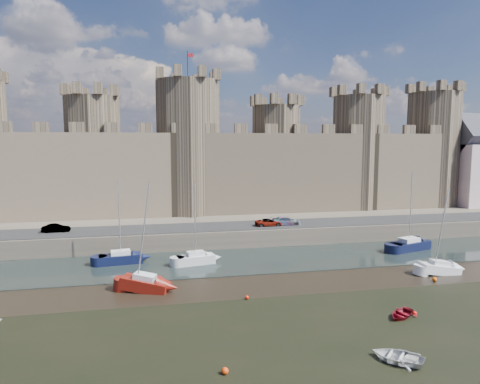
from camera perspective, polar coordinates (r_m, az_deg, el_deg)
The scene contains 19 objects.
ground at distance 31.72m, azimuth -2.80°, elevation -21.53°, with size 160.00×160.00×0.00m, color black.
water_channel at distance 53.92m, azimuth -6.71°, elevation -9.46°, with size 160.00×12.00×0.08m, color black.
quay at distance 88.81m, azimuth -8.67°, elevation -2.30°, with size 160.00×60.00×2.50m, color #4C443A.
road at distance 63.02m, azimuth -7.50°, elevation -4.76°, with size 160.00×7.00×0.10m, color black.
castle at distance 75.80m, azimuth -8.83°, elevation 4.09°, with size 108.50×11.00×29.00m.
car_1 at distance 64.62m, azimuth -23.34°, elevation -4.47°, with size 1.29×3.70×1.22m, color gray.
car_2 at distance 64.91m, azimuth 6.17°, elevation -3.87°, with size 1.82×4.49×1.30m, color gray.
car_3 at distance 63.96m, azimuth 3.86°, elevation -4.08°, with size 1.87×4.07×1.13m, color gray.
sailboat_1 at distance 55.35m, azimuth -15.62°, elevation -8.41°, with size 5.36×2.59×10.34m.
sailboat_2 at distance 53.37m, azimuth -5.93°, elevation -8.77°, with size 4.87×2.62×9.95m.
sailboat_3 at distance 64.25m, azimuth 21.62°, elevation -6.53°, with size 6.64×4.13×10.87m.
sailboat_4 at distance 45.14m, azimuth -12.55°, elevation -11.80°, with size 5.13×3.42×11.19m.
sailboat_5 at distance 54.57m, azimuth 25.06°, elevation -9.13°, with size 4.60×2.00×9.73m.
dinghy_2 at distance 33.16m, azimuth 20.24°, elevation -19.93°, with size 2.48×0.72×3.47m, color silver.
dinghy_4 at distance 40.53m, azimuth 20.71°, elevation -15.03°, with size 2.00×0.58×2.80m, color maroon.
buoy_1 at distance 42.16m, azimuth 0.94°, elevation -13.87°, with size 0.39×0.39×0.39m, color red.
buoy_2 at distance 30.06m, azimuth -2.02°, elevation -22.72°, with size 0.47×0.47×0.47m, color #F03C0A.
buoy_3 at distance 51.57m, azimuth 24.51°, elevation -10.54°, with size 0.50×0.50×0.50m, color #F6590A.
buoy_5 at distance 41.39m, azimuth 22.25°, elevation -14.76°, with size 0.42×0.42×0.42m, color #FA130B.
Camera 1 is at (-4.14, -27.65, 14.99)m, focal length 32.00 mm.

